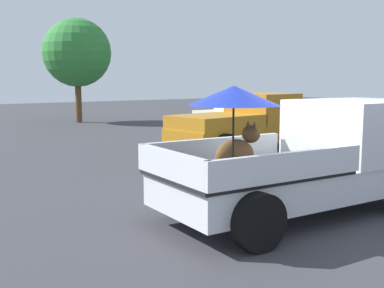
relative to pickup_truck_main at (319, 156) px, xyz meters
The scene contains 5 objects.
ground_plane 1.05m from the pickup_truck_main, behind, with size 80.00×80.00×0.00m, color #38383D.
pickup_truck_main is the anchor object (origin of this frame).
pickup_truck_red 7.14m from the pickup_truck_main, 59.68° to the left, with size 5.00×2.66×1.80m.
parked_sedan_near 14.81m from the pickup_truck_main, 54.73° to the left, with size 4.35×2.07×1.33m.
tree_by_lot 19.05m from the pickup_truck_main, 80.86° to the left, with size 3.53×3.53×5.39m.
Camera 1 is at (-6.00, -5.44, 2.28)m, focal length 44.62 mm.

